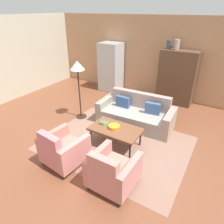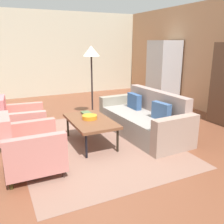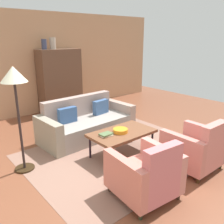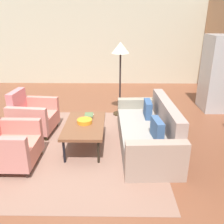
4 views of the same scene
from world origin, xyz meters
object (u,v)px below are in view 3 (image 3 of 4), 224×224
armchair_left (147,176)px  vase_round (53,43)px  couch (86,124)px  cabinet (60,81)px  book_stack (106,135)px  armchair_right (196,150)px  vase_tall (44,44)px  coffee_table (122,134)px  fruit_bowl (120,131)px  floor_lamp (15,84)px

armchair_left → vase_round: 4.77m
couch → cabinet: 2.18m
armchair_left → book_stack: bearing=83.3°
armchair_right → book_stack: size_ratio=3.60×
book_stack → vase_tall: 3.51m
coffee_table → armchair_right: (0.60, -1.17, -0.08)m
cabinet → book_stack: bearing=-104.9°
armchair_right → book_stack: 1.54m
armchair_left → fruit_bowl: (0.57, 1.17, 0.15)m
fruit_bowl → vase_tall: bearing=87.4°
couch → fruit_bowl: 1.20m
vase_tall → cabinet: bearing=0.7°
vase_tall → armchair_right: bearing=-83.5°
book_stack → armchair_right: bearing=-52.2°
floor_lamp → armchair_right: bearing=-39.6°
armchair_right → floor_lamp: floor_lamp is taller
armchair_right → vase_round: vase_round is taller
book_stack → armchair_left: bearing=-102.3°
coffee_table → vase_tall: 3.55m
coffee_table → vase_round: vase_round is taller
couch → floor_lamp: (-1.60, -0.53, 1.16)m
couch → floor_lamp: floor_lamp is taller
cabinet → armchair_left: bearing=-104.2°
coffee_table → armchair_right: armchair_right is taller
fruit_bowl → vase_round: vase_round is taller
fruit_bowl → vase_round: size_ratio=0.87×
coffee_table → vase_tall: bearing=88.1°
coffee_table → armchair_left: armchair_left is taller
armchair_right → vase_tall: (-0.50, 4.38, 1.59)m
couch → coffee_table: size_ratio=1.78×
armchair_right → fruit_bowl: (-0.64, 1.17, 0.15)m
armchair_left → floor_lamp: 2.36m
fruit_bowl → book_stack: (-0.30, 0.05, -0.01)m
coffee_table → armchair_right: bearing=-62.8°
vase_round → coffee_table: bearing=-96.3°
armchair_left → armchair_right: size_ratio=1.00×
couch → vase_round: (0.36, 2.03, 1.67)m
armchair_right → floor_lamp: (-2.21, 1.83, 1.10)m
armchair_left → fruit_bowl: 1.30m
armchair_left → armchair_right: same height
vase_tall → fruit_bowl: bearing=-92.6°
coffee_table → vase_round: 3.58m
armchair_right → fruit_bowl: size_ratio=3.23×
coffee_table → book_stack: book_stack is taller
vase_tall → vase_round: vase_round is taller
couch → vase_tall: (0.11, 2.03, 1.65)m
coffee_table → book_stack: 0.35m
couch → book_stack: couch is taller
couch → armchair_left: size_ratio=2.43×
vase_tall → vase_round: bearing=0.0°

